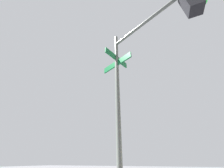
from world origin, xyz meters
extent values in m
cylinder|color=#474C47|center=(-7.29, -7.44, 2.64)|extent=(0.12, 0.12, 5.28)
cylinder|color=#474C47|center=(-6.86, -6.41, 4.88)|extent=(0.96, 2.11, 0.09)
cube|color=black|center=(-6.42, -5.37, 4.43)|extent=(0.28, 0.28, 0.80)
sphere|color=green|center=(-6.36, -5.23, 4.18)|extent=(0.18, 0.18, 0.18)
cube|color=#0F5128|center=(-7.29, -7.44, 3.98)|extent=(0.46, 1.03, 0.20)
cube|color=#0F5128|center=(-7.29, -7.44, 4.20)|extent=(0.94, 0.43, 0.20)
camera|label=1|loc=(-4.59, -6.56, 1.38)|focal=19.37mm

